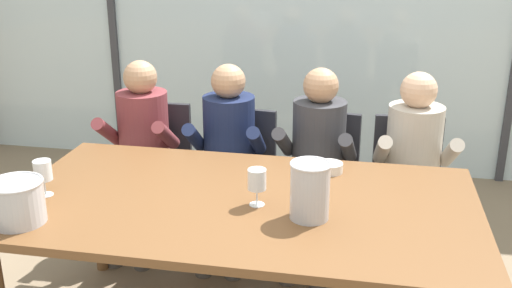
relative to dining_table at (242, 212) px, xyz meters
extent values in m
plane|color=#847056|center=(0.00, 1.00, -0.71)|extent=(14.00, 14.00, 0.00)
cube|color=silver|center=(0.00, 2.43, 0.59)|extent=(7.37, 0.03, 2.60)
cube|color=#38383D|center=(-1.66, 2.41, 0.59)|extent=(0.06, 0.06, 2.60)
cube|color=#477A38|center=(0.00, 5.62, 0.23)|extent=(13.37, 2.40, 1.89)
cube|color=brown|center=(0.00, 0.00, 0.05)|extent=(2.17, 1.18, 0.04)
cylinder|color=brown|center=(-0.99, 0.49, -0.34)|extent=(0.07, 0.07, 0.74)
cylinder|color=brown|center=(0.99, 0.49, -0.34)|extent=(0.07, 0.07, 0.74)
cube|color=#232328|center=(-0.80, 0.93, -0.26)|extent=(0.44, 0.44, 0.03)
cube|color=#232328|center=(-0.80, 1.13, -0.03)|extent=(0.42, 0.04, 0.42)
cylinder|color=#232328|center=(-0.99, 0.74, -0.49)|extent=(0.04, 0.04, 0.44)
cylinder|color=#232328|center=(-0.61, 0.74, -0.49)|extent=(0.04, 0.04, 0.44)
cylinder|color=#232328|center=(-0.99, 1.12, -0.49)|extent=(0.04, 0.04, 0.44)
cylinder|color=#232328|center=(-0.61, 1.12, -0.49)|extent=(0.04, 0.04, 0.44)
cube|color=#232328|center=(-0.25, 0.91, -0.26)|extent=(0.49, 0.49, 0.03)
cube|color=#232328|center=(-0.22, 1.11, -0.03)|extent=(0.42, 0.09, 0.42)
cylinder|color=#232328|center=(-0.46, 0.74, -0.49)|extent=(0.04, 0.04, 0.44)
cylinder|color=#232328|center=(-0.08, 0.70, -0.49)|extent=(0.04, 0.04, 0.44)
cylinder|color=#232328|center=(-0.41, 1.12, -0.49)|extent=(0.04, 0.04, 0.44)
cylinder|color=#232328|center=(-0.03, 1.07, -0.49)|extent=(0.04, 0.04, 0.44)
cube|color=#232328|center=(0.28, 0.94, -0.26)|extent=(0.50, 0.50, 0.03)
cube|color=#232328|center=(0.31, 1.14, -0.03)|extent=(0.42, 0.10, 0.42)
cylinder|color=#232328|center=(0.06, 0.78, -0.49)|extent=(0.04, 0.04, 0.44)
cylinder|color=#232328|center=(0.44, 0.72, -0.49)|extent=(0.04, 0.04, 0.44)
cylinder|color=#232328|center=(0.12, 1.16, -0.49)|extent=(0.04, 0.04, 0.44)
cylinder|color=#232328|center=(0.50, 1.10, -0.49)|extent=(0.04, 0.04, 0.44)
cube|color=#232328|center=(0.82, 0.94, -0.26)|extent=(0.47, 0.47, 0.03)
cube|color=#232328|center=(0.81, 1.14, -0.03)|extent=(0.42, 0.07, 0.42)
cylinder|color=#232328|center=(0.65, 0.74, -0.49)|extent=(0.04, 0.04, 0.44)
cylinder|color=#232328|center=(1.03, 0.77, -0.49)|extent=(0.04, 0.04, 0.44)
cylinder|color=#232328|center=(0.62, 1.12, -0.49)|extent=(0.04, 0.04, 0.44)
cylinder|color=#232328|center=(1.00, 1.14, -0.49)|extent=(0.04, 0.04, 0.44)
cylinder|color=brown|center=(-0.84, 0.94, 0.04)|extent=(0.32, 0.32, 0.52)
sphere|color=tan|center=(-0.84, 0.94, 0.39)|extent=(0.21, 0.21, 0.21)
cube|color=#47423D|center=(-0.93, 0.74, -0.22)|extent=(0.14, 0.40, 0.13)
cube|color=#47423D|center=(-0.75, 0.74, -0.22)|extent=(0.14, 0.40, 0.13)
cylinder|color=#47423D|center=(-0.93, 0.54, -0.48)|extent=(0.10, 0.10, 0.47)
cylinder|color=#47423D|center=(-0.75, 0.54, -0.48)|extent=(0.10, 0.10, 0.47)
cylinder|color=brown|center=(-1.03, 0.82, 0.06)|extent=(0.08, 0.33, 0.26)
cylinder|color=brown|center=(-0.65, 0.82, 0.06)|extent=(0.08, 0.33, 0.26)
cylinder|color=#192347|center=(-0.28, 0.94, 0.04)|extent=(0.33, 0.33, 0.52)
sphere|color=tan|center=(-0.28, 0.94, 0.39)|extent=(0.21, 0.21, 0.21)
cube|color=#47423D|center=(-0.37, 0.74, -0.22)|extent=(0.15, 0.41, 0.13)
cube|color=#47423D|center=(-0.19, 0.75, -0.22)|extent=(0.15, 0.41, 0.13)
cylinder|color=#47423D|center=(-0.36, 0.54, -0.48)|extent=(0.10, 0.10, 0.47)
cylinder|color=#47423D|center=(-0.18, 0.55, -0.48)|extent=(0.10, 0.10, 0.47)
cylinder|color=#192347|center=(-0.47, 0.81, 0.06)|extent=(0.09, 0.33, 0.26)
cylinder|color=#192347|center=(-0.09, 0.83, 0.06)|extent=(0.09, 0.33, 0.26)
cylinder|color=#38383D|center=(0.27, 0.94, 0.04)|extent=(0.35, 0.35, 0.52)
sphere|color=tan|center=(0.27, 0.94, 0.39)|extent=(0.21, 0.21, 0.21)
cube|color=#47423D|center=(0.17, 0.75, -0.22)|extent=(0.16, 0.41, 0.13)
cube|color=#47423D|center=(0.34, 0.74, -0.22)|extent=(0.16, 0.41, 0.13)
cylinder|color=#47423D|center=(0.15, 0.55, -0.48)|extent=(0.10, 0.10, 0.47)
cylinder|color=#47423D|center=(0.33, 0.54, -0.48)|extent=(0.10, 0.10, 0.47)
cylinder|color=#38383D|center=(0.07, 0.84, 0.06)|extent=(0.11, 0.33, 0.26)
cylinder|color=#38383D|center=(0.45, 0.81, 0.06)|extent=(0.11, 0.33, 0.26)
cylinder|color=#B7AD9E|center=(0.83, 0.94, 0.04)|extent=(0.34, 0.34, 0.52)
sphere|color=#DBAD89|center=(0.83, 0.94, 0.39)|extent=(0.21, 0.21, 0.21)
cube|color=#47423D|center=(0.75, 0.74, -0.22)|extent=(0.16, 0.41, 0.13)
cube|color=#47423D|center=(0.93, 0.75, -0.22)|extent=(0.16, 0.41, 0.13)
cylinder|color=#47423D|center=(0.77, 0.54, -0.48)|extent=(0.10, 0.10, 0.47)
cylinder|color=#47423D|center=(0.95, 0.55, -0.48)|extent=(0.10, 0.10, 0.47)
cylinder|color=#B7AD9E|center=(0.65, 0.81, 0.06)|extent=(0.10, 0.33, 0.26)
cylinder|color=#B7AD9E|center=(1.03, 0.84, 0.06)|extent=(0.10, 0.33, 0.26)
cylinder|color=#B7B7BC|center=(-0.88, -0.41, 0.16)|extent=(0.23, 0.23, 0.18)
torus|color=silver|center=(-0.88, -0.41, 0.25)|extent=(0.23, 0.23, 0.01)
cylinder|color=#B7B7BC|center=(0.33, -0.13, 0.19)|extent=(0.17, 0.17, 0.25)
torus|color=silver|center=(0.33, -0.13, 0.32)|extent=(0.18, 0.18, 0.01)
cylinder|color=silver|center=(0.38, 0.41, 0.09)|extent=(0.13, 0.13, 0.05)
cylinder|color=silver|center=(0.08, -0.05, 0.07)|extent=(0.07, 0.07, 0.00)
cylinder|color=silver|center=(0.08, -0.05, 0.11)|extent=(0.01, 0.01, 0.07)
cylinder|color=silver|center=(0.08, -0.05, 0.19)|extent=(0.08, 0.08, 0.09)
cylinder|color=maroon|center=(0.08, -0.05, 0.17)|extent=(0.07, 0.07, 0.04)
cylinder|color=silver|center=(-0.92, -0.13, 0.07)|extent=(0.07, 0.07, 0.00)
cylinder|color=silver|center=(-0.92, -0.13, 0.11)|extent=(0.01, 0.01, 0.07)
cylinder|color=silver|center=(-0.92, -0.13, 0.19)|extent=(0.08, 0.08, 0.09)
camera|label=1|loc=(0.54, -2.46, 1.24)|focal=41.76mm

